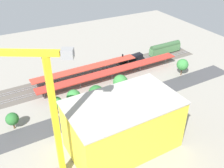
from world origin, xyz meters
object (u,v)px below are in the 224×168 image
at_px(parked_car_2, 138,102).
at_px(street_tree_0, 182,65).
at_px(street_tree_3, 12,119).
at_px(platform_canopy_far, 86,68).
at_px(street_tree_4, 74,97).
at_px(parked_car_4, 110,111).
at_px(locomotive, 132,58).
at_px(traffic_light, 137,82).
at_px(street_tree_1, 96,93).
at_px(parked_car_3, 123,107).
at_px(box_truck_0, 112,110).
at_px(construction_building, 123,125).
at_px(parked_car_1, 155,97).
at_px(platform_canopy_near, 112,71).
at_px(passenger_coach, 165,48).
at_px(tower_crane, 43,109).
at_px(street_tree_5, 56,103).
at_px(parked_car_5, 93,116).
at_px(street_tree_2, 120,82).
at_px(parked_car_0, 167,93).

bearing_deg(parked_car_2, street_tree_0, -162.44).
height_order(street_tree_0, street_tree_3, street_tree_0).
height_order(platform_canopy_far, street_tree_4, street_tree_4).
bearing_deg(parked_car_4, locomotive, -132.79).
bearing_deg(platform_canopy_far, parked_car_4, 83.53).
bearing_deg(traffic_light, street_tree_1, 0.66).
xyz_separation_m(parked_car_3, box_truck_0, (5.19, 1.07, 0.93)).
height_order(locomotive, street_tree_3, street_tree_3).
bearing_deg(box_truck_0, construction_building, 73.31).
bearing_deg(construction_building, street_tree_3, -41.51).
height_order(locomotive, parked_car_1, locomotive).
distance_m(box_truck_0, street_tree_3, 33.61).
xyz_separation_m(platform_canopy_far, box_truck_0, (2.92, 29.58, -2.40)).
height_order(box_truck_0, street_tree_1, street_tree_1).
xyz_separation_m(street_tree_0, street_tree_3, (73.58, 1.31, -1.26)).
bearing_deg(street_tree_3, platform_canopy_far, -149.48).
relative_size(platform_canopy_near, parked_car_2, 14.76).
relative_size(passenger_coach, tower_crane, 0.51).
bearing_deg(street_tree_5, parked_car_1, 165.54).
relative_size(parked_car_5, traffic_light, 0.77).
distance_m(parked_car_1, parked_car_3, 13.92).
relative_size(parked_car_2, street_tree_4, 0.61).
bearing_deg(street_tree_0, platform_canopy_near, -21.31).
xyz_separation_m(parked_car_2, street_tree_1, (13.87, -7.79, 4.03)).
xyz_separation_m(parked_car_1, street_tree_2, (10.35, -8.95, 5.15)).
distance_m(parked_car_2, street_tree_4, 24.36).
relative_size(passenger_coach, street_tree_1, 2.43).
xyz_separation_m(street_tree_0, traffic_light, (25.07, 1.34, -1.12)).
bearing_deg(parked_car_0, parked_car_4, -0.89).
distance_m(parked_car_5, street_tree_1, 9.78).
xyz_separation_m(parked_car_3, street_tree_5, (22.32, -8.61, 3.99)).
xyz_separation_m(parked_car_4, street_tree_5, (16.81, -8.74, 4.00)).
xyz_separation_m(passenger_coach, parked_car_5, (56.36, 31.04, -2.35)).
xyz_separation_m(street_tree_3, street_tree_5, (-15.22, -0.89, 0.76)).
bearing_deg(street_tree_3, box_truck_0, 164.81).
distance_m(parked_car_4, street_tree_3, 33.14).
relative_size(box_truck_0, street_tree_0, 1.16).
height_order(platform_canopy_far, parked_car_5, platform_canopy_far).
bearing_deg(parked_car_5, box_truck_0, 171.32).
distance_m(passenger_coach, street_tree_5, 70.15).
distance_m(parked_car_3, tower_crane, 41.19).
distance_m(parked_car_2, street_tree_0, 31.28).
xyz_separation_m(parked_car_4, street_tree_1, (1.82, -7.62, 4.01)).
relative_size(parked_car_4, box_truck_0, 0.49).
bearing_deg(parked_car_4, construction_building, 75.34).
bearing_deg(parked_car_2, construction_building, 44.01).
xyz_separation_m(parked_car_2, parked_car_3, (6.53, -0.31, 0.03)).
bearing_deg(street_tree_5, platform_canopy_near, -157.44).
distance_m(locomotive, street_tree_1, 38.79).
bearing_deg(parked_car_5, parked_car_3, 179.99).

